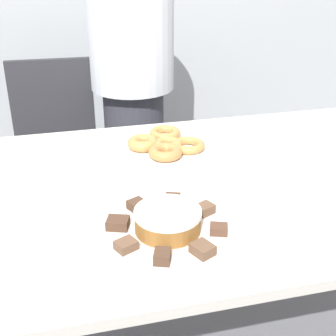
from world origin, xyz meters
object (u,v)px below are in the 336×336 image
(frosted_cake, at_px, (168,220))
(plate_donuts, at_px, (168,150))
(person_standing, at_px, (132,78))
(plate_cake, at_px, (168,232))
(office_chair_left, at_px, (58,164))

(frosted_cake, bearing_deg, plate_donuts, 76.01)
(person_standing, distance_m, plate_donuts, 0.70)
(plate_cake, xyz_separation_m, plate_donuts, (0.12, 0.50, 0.00))
(plate_cake, height_order, plate_donuts, same)
(person_standing, bearing_deg, frosted_cake, -95.80)
(person_standing, xyz_separation_m, plate_donuts, (0.00, -0.70, -0.07))
(plate_donuts, bearing_deg, frosted_cake, -103.99)
(office_chair_left, distance_m, plate_cake, 1.20)
(plate_cake, bearing_deg, plate_donuts, 76.01)
(plate_cake, distance_m, plate_donuts, 0.51)
(plate_donuts, bearing_deg, office_chair_left, 121.87)
(office_chair_left, xyz_separation_m, frosted_cake, (0.27, -1.13, 0.34))
(person_standing, xyz_separation_m, plate_cake, (-0.12, -1.20, -0.07))
(plate_donuts, height_order, frosted_cake, frosted_cake)
(person_standing, bearing_deg, office_chair_left, -169.82)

